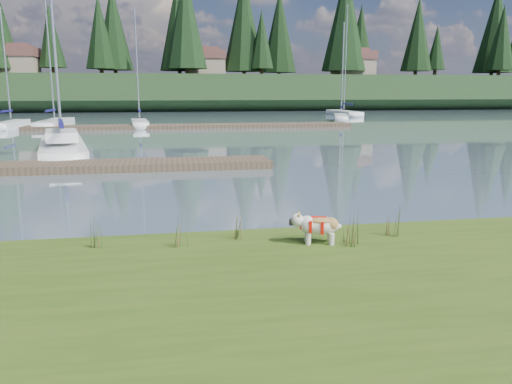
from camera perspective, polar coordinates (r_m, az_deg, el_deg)
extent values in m
plane|color=slate|center=(40.95, -9.97, 7.17)|extent=(200.00, 200.00, 0.00)
cube|color=#3A5216|center=(5.62, -9.43, -19.21)|extent=(60.00, 9.00, 0.35)
cube|color=black|center=(83.84, -10.07, 11.06)|extent=(200.00, 20.00, 5.00)
cylinder|color=silver|center=(8.90, 5.98, -5.37)|extent=(0.10, 0.10, 0.21)
cylinder|color=silver|center=(9.09, 5.89, -4.99)|extent=(0.10, 0.10, 0.21)
cylinder|color=silver|center=(8.94, 8.63, -5.36)|extent=(0.10, 0.10, 0.21)
cylinder|color=silver|center=(9.13, 8.48, -4.98)|extent=(0.10, 0.10, 0.21)
ellipsoid|color=silver|center=(8.95, 7.35, -3.85)|extent=(0.73, 0.47, 0.32)
ellipsoid|color=#A7793E|center=(8.93, 7.36, -3.21)|extent=(0.53, 0.41, 0.11)
ellipsoid|color=silver|center=(8.89, 4.72, -3.20)|extent=(0.28, 0.29, 0.24)
cube|color=black|center=(8.90, 4.05, -3.46)|extent=(0.09, 0.13, 0.09)
cube|color=white|center=(25.74, -21.23, 4.53)|extent=(3.65, 8.77, 0.70)
ellipsoid|color=white|center=(29.99, -21.35, 5.41)|extent=(2.31, 2.67, 0.70)
cube|color=#141353|center=(24.36, -21.41, 7.30)|extent=(0.99, 3.85, 0.20)
cube|color=white|center=(25.18, -21.33, 6.05)|extent=(1.97, 3.32, 0.45)
cube|color=#4C3D2C|center=(20.45, -21.17, 2.69)|extent=(16.00, 2.00, 0.30)
cube|color=#4C3D2C|center=(40.98, -7.16, 7.47)|extent=(26.00, 2.20, 0.30)
cube|color=white|center=(45.18, -26.16, 6.85)|extent=(1.56, 5.68, 0.70)
ellipsoid|color=white|center=(47.85, -25.07, 7.14)|extent=(1.30, 1.59, 0.70)
cylinder|color=silver|center=(45.14, -26.72, 12.96)|extent=(0.12, 0.12, 8.52)
cube|color=#141353|center=(44.40, -26.62, 8.27)|extent=(0.31, 2.24, 0.20)
cube|color=white|center=(45.51, -21.99, 7.21)|extent=(1.87, 7.84, 0.70)
ellipsoid|color=white|center=(49.32, -21.01, 7.56)|extent=(1.73, 2.15, 0.70)
cylinder|color=silver|center=(45.58, -22.65, 15.61)|extent=(0.12, 0.12, 12.21)
cube|color=#141353|center=(44.41, -22.41, 8.62)|extent=(0.24, 3.11, 0.20)
cube|color=white|center=(42.79, -13.15, 7.52)|extent=(1.76, 5.61, 0.70)
ellipsoid|color=white|center=(45.54, -13.28, 7.74)|extent=(1.34, 1.61, 0.70)
cylinder|color=silver|center=(42.75, -13.46, 14.11)|extent=(0.12, 0.12, 8.67)
cube|color=#141353|center=(41.98, -13.18, 9.06)|extent=(0.40, 2.20, 0.20)
cube|color=white|center=(51.84, 9.68, 8.32)|extent=(2.96, 5.79, 0.70)
ellipsoid|color=white|center=(54.67, 9.60, 8.48)|extent=(1.65, 1.85, 0.70)
cylinder|color=silver|center=(51.81, 9.87, 13.79)|extent=(0.12, 0.12, 8.74)
cube|color=#141353|center=(51.02, 9.75, 9.59)|extent=(0.88, 2.21, 0.20)
cube|color=white|center=(61.83, 10.00, 8.81)|extent=(1.97, 8.03, 0.70)
ellipsoid|color=white|center=(65.58, 8.75, 9.00)|extent=(1.79, 2.21, 0.70)
cylinder|color=silver|center=(61.88, 10.22, 14.87)|extent=(0.12, 0.12, 11.92)
cube|color=#141353|center=(60.77, 10.41, 9.87)|extent=(0.26, 3.18, 0.20)
cone|color=#475B23|center=(8.80, -8.96, -4.11)|extent=(0.03, 0.03, 0.66)
cone|color=brown|center=(8.75, -8.22, -4.62)|extent=(0.03, 0.03, 0.53)
cone|color=#475B23|center=(8.82, -8.58, -3.83)|extent=(0.03, 0.03, 0.72)
cone|color=brown|center=(8.80, -8.02, -4.74)|extent=(0.03, 0.03, 0.46)
cone|color=#475B23|center=(8.73, -8.81, -4.45)|extent=(0.03, 0.03, 0.59)
cone|color=#475B23|center=(9.13, -2.65, -3.81)|extent=(0.03, 0.03, 0.53)
cone|color=brown|center=(9.09, -1.90, -4.22)|extent=(0.03, 0.03, 0.42)
cone|color=#475B23|center=(9.16, -2.30, -3.59)|extent=(0.03, 0.03, 0.58)
cone|color=brown|center=(9.14, -1.74, -4.31)|extent=(0.03, 0.03, 0.37)
cone|color=#475B23|center=(9.06, -2.45, -4.10)|extent=(0.03, 0.03, 0.48)
cone|color=#475B23|center=(8.86, 10.77, -4.16)|extent=(0.03, 0.03, 0.63)
cone|color=brown|center=(8.85, 11.58, -4.63)|extent=(0.03, 0.03, 0.50)
cone|color=#475B23|center=(8.90, 11.07, -3.90)|extent=(0.03, 0.03, 0.69)
cone|color=brown|center=(8.91, 11.66, -4.74)|extent=(0.03, 0.03, 0.44)
cone|color=#475B23|center=(8.80, 11.06, -4.49)|extent=(0.03, 0.03, 0.56)
cone|color=#475B23|center=(9.13, -18.09, -4.37)|extent=(0.03, 0.03, 0.54)
cone|color=brown|center=(9.06, -17.44, -4.80)|extent=(0.03, 0.03, 0.43)
cone|color=#475B23|center=(9.14, -17.70, -4.15)|extent=(0.03, 0.03, 0.59)
cone|color=brown|center=(9.10, -17.21, -4.88)|extent=(0.03, 0.03, 0.37)
cone|color=#475B23|center=(9.06, -18.02, -4.67)|extent=(0.03, 0.03, 0.48)
cone|color=#475B23|center=(9.11, 10.01, -4.64)|extent=(0.03, 0.03, 0.34)
cone|color=brown|center=(9.10, 10.80, -4.92)|extent=(0.03, 0.03, 0.27)
cone|color=#475B23|center=(9.16, 10.30, -4.46)|extent=(0.03, 0.03, 0.37)
cone|color=brown|center=(9.15, 10.89, -4.94)|extent=(0.03, 0.03, 0.24)
cone|color=#475B23|center=(9.05, 10.29, -4.87)|extent=(0.03, 0.03, 0.30)
cone|color=#475B23|center=(9.65, 15.06, -3.08)|extent=(0.03, 0.03, 0.62)
cone|color=brown|center=(9.65, 15.80, -3.50)|extent=(0.03, 0.03, 0.50)
cone|color=#475B23|center=(9.69, 15.31, -2.83)|extent=(0.03, 0.03, 0.68)
cone|color=brown|center=(9.70, 15.85, -3.61)|extent=(0.03, 0.03, 0.44)
cone|color=#475B23|center=(9.59, 15.35, -3.37)|extent=(0.03, 0.03, 0.56)
cube|color=#33281C|center=(9.70, -9.69, -6.39)|extent=(60.00, 0.50, 0.14)
cylinder|color=#382619|center=(83.49, -17.22, 13.06)|extent=(0.60, 0.60, 1.80)
cone|color=black|center=(83.90, -17.47, 17.05)|extent=(4.84, 4.84, 11.00)
cylinder|color=#382619|center=(76.95, -7.87, 13.62)|extent=(0.60, 0.60, 1.80)
cone|color=black|center=(77.55, -8.02, 18.95)|extent=(6.16, 6.16, 14.00)
cylinder|color=#382619|center=(82.26, 0.64, 13.59)|extent=(0.60, 0.60, 1.80)
cone|color=black|center=(82.58, 0.65, 17.03)|extent=(3.96, 3.96, 9.00)
cylinder|color=#382619|center=(83.70, 9.94, 13.39)|extent=(0.60, 0.60, 1.80)
cone|color=black|center=(84.36, 10.14, 18.89)|extent=(7.04, 7.04, 16.00)
cylinder|color=#382619|center=(92.01, 17.74, 12.85)|extent=(0.60, 0.60, 1.80)
cone|color=black|center=(92.42, 17.99, 16.75)|extent=(5.28, 5.28, 12.00)
cylinder|color=#382619|center=(95.33, 25.98, 12.18)|extent=(0.60, 0.60, 1.80)
cone|color=black|center=(95.66, 26.29, 15.54)|extent=(4.62, 4.62, 10.50)
cube|color=gray|center=(83.85, -25.77, 12.78)|extent=(6.00, 5.00, 2.80)
cube|color=brown|center=(83.97, -25.90, 14.20)|extent=(6.30, 5.30, 1.40)
cube|color=brown|center=(84.02, -25.95, 14.75)|extent=(4.20, 3.60, 0.70)
cube|color=gray|center=(82.12, -5.86, 13.89)|extent=(6.00, 5.00, 2.80)
cube|color=brown|center=(82.23, -5.89, 15.35)|extent=(6.30, 5.30, 1.40)
cube|color=brown|center=(82.29, -5.90, 15.90)|extent=(4.20, 3.60, 0.70)
cube|color=gray|center=(85.34, 11.02, 13.65)|extent=(6.00, 5.00, 2.80)
cube|color=brown|center=(85.45, 11.07, 15.06)|extent=(6.30, 5.30, 1.40)
cube|color=brown|center=(85.50, 11.09, 15.59)|extent=(4.20, 3.60, 0.70)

